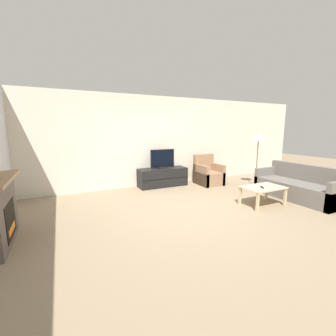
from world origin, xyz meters
name	(u,v)px	position (x,y,z in m)	size (l,w,h in m)	color
ground_plane	(189,209)	(0.00, 0.00, 0.00)	(24.00, 24.00, 0.00)	#89755B
wall_back	(148,141)	(0.00, 2.43, 1.35)	(12.00, 0.06, 2.70)	beige
tv_stand	(163,177)	(0.33, 2.11, 0.28)	(1.48, 0.52, 0.55)	black
tv	(163,159)	(0.33, 2.10, 0.82)	(0.76, 0.18, 0.57)	black
armchair	(208,175)	(1.73, 1.72, 0.30)	(0.70, 0.76, 0.93)	#937051
coffee_table	(263,189)	(1.66, -0.47, 0.37)	(0.94, 0.59, 0.43)	#CCB289
remote	(262,187)	(1.57, -0.52, 0.44)	(0.11, 0.15, 0.02)	black
couch	(298,187)	(2.88, -0.50, 0.28)	(0.83, 1.99, 0.83)	#66605B
floor_lamp	(258,140)	(2.89, 0.87, 1.41)	(0.38, 0.38, 1.60)	black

